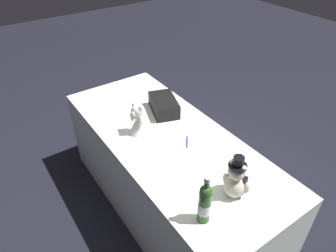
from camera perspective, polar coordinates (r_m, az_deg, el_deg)
The scene contains 7 objects.
ground_plane at distance 2.79m, azimuth 0.00°, elevation -14.38°, with size 12.00×12.00×0.00m, color black.
reception_table at distance 2.51m, azimuth 0.00°, elevation -8.87°, with size 2.00×0.83×0.76m, color white.
teddy_bear_groom at distance 1.82m, azimuth 12.54°, elevation -9.83°, with size 0.16×0.16×0.30m.
teddy_bear_bride at distance 2.25m, azimuth -5.29°, elevation 1.32°, with size 0.17×0.21×0.25m.
champagne_bottle at distance 1.65m, azimuth 6.88°, elevation -14.05°, with size 0.07×0.07×0.32m.
signing_pen at distance 2.20m, azimuth 3.58°, elevation -3.05°, with size 0.11×0.09×0.01m.
gift_case_black at distance 2.50m, azimuth -0.79°, elevation 3.91°, with size 0.35×0.28×0.12m.
Camera 1 is at (-1.46, 1.00, 2.16)m, focal length 32.67 mm.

